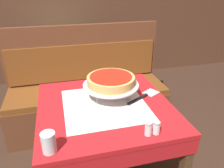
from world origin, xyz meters
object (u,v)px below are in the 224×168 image
object	(u,v)px
pizza_pan_stand	(111,85)
pepper_shaker	(157,128)
water_glass_near	(49,142)
condiment_caddy	(64,38)
deep_dish_pizza	(111,80)
booth_bench	(88,99)
dining_table_rear	(62,47)
pizza_server	(144,96)
dining_table_front	(105,116)
salt_shaker	(148,129)

from	to	relation	value
pizza_pan_stand	pepper_shaker	distance (m)	0.46
water_glass_near	condiment_caddy	size ratio (longest dim) A/B	0.61
pepper_shaker	deep_dish_pizza	bearing A→B (deg)	107.21
booth_bench	water_glass_near	bearing A→B (deg)	-105.95
water_glass_near	pepper_shaker	xyz separation A→B (m)	(0.54, -0.00, -0.02)
deep_dish_pizza	pizza_pan_stand	bearing A→B (deg)	135.00
dining_table_rear	pepper_shaker	xyz separation A→B (m)	(0.40, -2.08, 0.12)
water_glass_near	pepper_shaker	distance (m)	0.54
pizza_pan_stand	pizza_server	distance (m)	0.24
booth_bench	deep_dish_pizza	distance (m)	1.00
dining_table_rear	pizza_server	world-z (taller)	pizza_server
pizza_pan_stand	deep_dish_pizza	distance (m)	0.04
pizza_server	water_glass_near	size ratio (longest dim) A/B	2.71
dining_table_front	pizza_pan_stand	distance (m)	0.21
deep_dish_pizza	pepper_shaker	distance (m)	0.47
pizza_server	dining_table_front	bearing A→B (deg)	-173.43
condiment_caddy	salt_shaker	bearing A→B (deg)	-81.29
dining_table_front	pizza_pan_stand	bearing A→B (deg)	52.79
salt_shaker	dining_table_front	bearing A→B (deg)	112.93
dining_table_front	water_glass_near	distance (m)	0.52
dining_table_rear	pepper_shaker	size ratio (longest dim) A/B	10.97
salt_shaker	pizza_server	bearing A→B (deg)	71.21
dining_table_rear	booth_bench	xyz separation A→B (m)	(0.21, -0.83, -0.36)
deep_dish_pizza	condiment_caddy	size ratio (longest dim) A/B	1.87
dining_table_rear	salt_shaker	xyz separation A→B (m)	(0.35, -2.08, 0.12)
water_glass_near	booth_bench	bearing A→B (deg)	74.05
pizza_pan_stand	deep_dish_pizza	world-z (taller)	deep_dish_pizza
dining_table_rear	condiment_caddy	xyz separation A→B (m)	(0.04, -0.05, 0.13)
dining_table_front	deep_dish_pizza	bearing A→B (deg)	52.79
booth_bench	pizza_pan_stand	bearing A→B (deg)	-86.28
dining_table_rear	salt_shaker	bearing A→B (deg)	-80.46
pizza_server	condiment_caddy	xyz separation A→B (m)	(-0.44, 1.64, 0.04)
booth_bench	salt_shaker	size ratio (longest dim) A/B	21.64
pizza_server	condiment_caddy	size ratio (longest dim) A/B	1.66
dining_table_rear	salt_shaker	distance (m)	2.11
deep_dish_pizza	salt_shaker	distance (m)	0.46
pizza_server	salt_shaker	size ratio (longest dim) A/B	3.70
deep_dish_pizza	pizza_server	bearing A→B (deg)	-12.24
dining_table_front	salt_shaker	world-z (taller)	salt_shaker
salt_shaker	condiment_caddy	distance (m)	2.06
pizza_pan_stand	deep_dish_pizza	size ratio (longest dim) A/B	1.18
dining_table_front	booth_bench	xyz separation A→B (m)	(0.01, 0.89, -0.36)
dining_table_front	condiment_caddy	bearing A→B (deg)	95.48
dining_table_rear	pizza_pan_stand	size ratio (longest dim) A/B	2.10
booth_bench	pizza_pan_stand	size ratio (longest dim) A/B	4.42
booth_bench	deep_dish_pizza	world-z (taller)	booth_bench
dining_table_rear	water_glass_near	distance (m)	2.09
dining_table_rear	water_glass_near	size ratio (longest dim) A/B	7.54
dining_table_front	condiment_caddy	size ratio (longest dim) A/B	5.00
booth_bench	condiment_caddy	size ratio (longest dim) A/B	9.73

